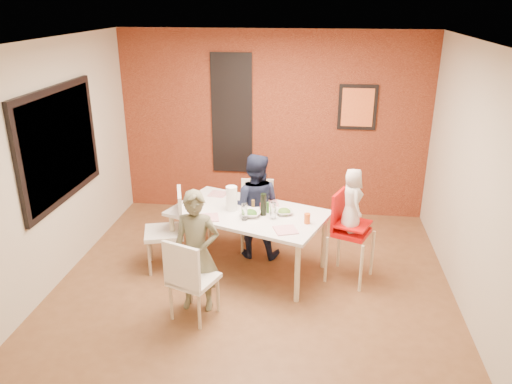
# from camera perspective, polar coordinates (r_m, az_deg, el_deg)

# --- Properties ---
(ground) EXTENTS (4.50, 4.50, 0.00)m
(ground) POSITION_cam_1_polar(r_m,az_deg,el_deg) (5.83, -0.38, -10.74)
(ground) COLOR brown
(ground) RESTS_ON ground
(ceiling) EXTENTS (4.50, 4.50, 0.02)m
(ceiling) POSITION_cam_1_polar(r_m,az_deg,el_deg) (4.95, -0.46, 16.75)
(ceiling) COLOR silver
(ceiling) RESTS_ON wall_back
(wall_back) EXTENTS (4.50, 0.02, 2.70)m
(wall_back) POSITION_cam_1_polar(r_m,az_deg,el_deg) (7.38, 1.93, 7.68)
(wall_back) COLOR beige
(wall_back) RESTS_ON ground
(wall_front) EXTENTS (4.50, 0.02, 2.70)m
(wall_front) POSITION_cam_1_polar(r_m,az_deg,el_deg) (3.24, -5.82, -11.49)
(wall_front) COLOR beige
(wall_front) RESTS_ON ground
(wall_left) EXTENTS (0.02, 4.50, 2.70)m
(wall_left) POSITION_cam_1_polar(r_m,az_deg,el_deg) (5.95, -22.43, 2.64)
(wall_left) COLOR beige
(wall_left) RESTS_ON ground
(wall_right) EXTENTS (0.02, 4.50, 2.70)m
(wall_right) POSITION_cam_1_polar(r_m,az_deg,el_deg) (5.43, 23.82, 0.70)
(wall_right) COLOR beige
(wall_right) RESTS_ON ground
(brick_accent_wall) EXTENTS (4.50, 0.02, 2.70)m
(brick_accent_wall) POSITION_cam_1_polar(r_m,az_deg,el_deg) (7.36, 1.91, 7.64)
(brick_accent_wall) COLOR maroon
(brick_accent_wall) RESTS_ON ground
(picture_window_frame) EXTENTS (0.05, 1.70, 1.30)m
(picture_window_frame) POSITION_cam_1_polar(r_m,az_deg,el_deg) (6.05, -21.56, 5.04)
(picture_window_frame) COLOR black
(picture_window_frame) RESTS_ON wall_left
(picture_window_pane) EXTENTS (0.02, 1.55, 1.15)m
(picture_window_pane) POSITION_cam_1_polar(r_m,az_deg,el_deg) (6.04, -21.43, 5.04)
(picture_window_pane) COLOR black
(picture_window_pane) RESTS_ON wall_left
(glassblock_strip) EXTENTS (0.55, 0.03, 1.70)m
(glassblock_strip) POSITION_cam_1_polar(r_m,az_deg,el_deg) (7.39, -2.77, 8.88)
(glassblock_strip) COLOR silver
(glassblock_strip) RESTS_ON wall_back
(glassblock_surround) EXTENTS (0.60, 0.03, 1.76)m
(glassblock_surround) POSITION_cam_1_polar(r_m,az_deg,el_deg) (7.39, -2.78, 8.87)
(glassblock_surround) COLOR black
(glassblock_surround) RESTS_ON wall_back
(art_print_frame) EXTENTS (0.54, 0.03, 0.64)m
(art_print_frame) POSITION_cam_1_polar(r_m,az_deg,el_deg) (7.27, 11.52, 9.47)
(art_print_frame) COLOR black
(art_print_frame) RESTS_ON wall_back
(art_print_canvas) EXTENTS (0.44, 0.01, 0.54)m
(art_print_canvas) POSITION_cam_1_polar(r_m,az_deg,el_deg) (7.25, 11.53, 9.44)
(art_print_canvas) COLOR orange
(art_print_canvas) RESTS_ON wall_back
(dining_table) EXTENTS (2.01, 1.54, 0.74)m
(dining_table) POSITION_cam_1_polar(r_m,az_deg,el_deg) (5.91, -0.88, -2.84)
(dining_table) COLOR white
(dining_table) RESTS_ON ground
(chair_near) EXTENTS (0.54, 0.54, 0.91)m
(chair_near) POSITION_cam_1_polar(r_m,az_deg,el_deg) (5.08, -7.68, -9.54)
(chair_near) COLOR white
(chair_near) RESTS_ON ground
(chair_far) EXTENTS (0.44, 0.44, 0.90)m
(chair_far) POSITION_cam_1_polar(r_m,az_deg,el_deg) (6.50, 0.09, -2.15)
(chair_far) COLOR silver
(chair_far) RESTS_ON ground
(chair_left) EXTENTS (0.57, 0.57, 0.98)m
(chair_left) POSITION_cam_1_polar(r_m,az_deg,el_deg) (6.06, -9.68, -3.80)
(chair_left) COLOR white
(chair_left) RESTS_ON ground
(high_chair) EXTENTS (0.58, 0.58, 1.06)m
(high_chair) POSITION_cam_1_polar(r_m,az_deg,el_deg) (5.80, 10.41, -4.08)
(high_chair) COLOR red
(high_chair) RESTS_ON ground
(child_near) EXTENTS (0.49, 0.33, 1.32)m
(child_near) POSITION_cam_1_polar(r_m,az_deg,el_deg) (5.19, -6.80, -6.80)
(child_near) COLOR #5E5D43
(child_near) RESTS_ON ground
(child_far) EXTENTS (0.68, 0.54, 1.35)m
(child_far) POSITION_cam_1_polar(r_m,az_deg,el_deg) (6.21, -0.15, -1.59)
(child_far) COLOR #161B31
(child_far) RESTS_ON ground
(toddler) EXTENTS (0.32, 0.41, 0.73)m
(toddler) POSITION_cam_1_polar(r_m,az_deg,el_deg) (5.64, 10.92, -0.92)
(toddler) COLOR silver
(toddler) RESTS_ON high_chair
(plate_near_left) EXTENTS (0.29, 0.29, 0.01)m
(plate_near_left) POSITION_cam_1_polar(r_m,az_deg,el_deg) (5.73, -5.49, -2.94)
(plate_near_left) COLOR silver
(plate_near_left) RESTS_ON dining_table
(plate_far_mid) EXTENTS (0.24, 0.24, 0.01)m
(plate_far_mid) POSITION_cam_1_polar(r_m,az_deg,el_deg) (6.09, 1.62, -1.32)
(plate_far_mid) COLOR white
(plate_far_mid) RESTS_ON dining_table
(plate_near_right) EXTENTS (0.30, 0.30, 0.01)m
(plate_near_right) POSITION_cam_1_polar(r_m,az_deg,el_deg) (5.42, 3.41, -4.36)
(plate_near_right) COLOR white
(plate_near_right) RESTS_ON dining_table
(plate_far_left) EXTENTS (0.24, 0.24, 0.01)m
(plate_far_left) POSITION_cam_1_polar(r_m,az_deg,el_deg) (6.40, -4.40, -0.22)
(plate_far_left) COLOR silver
(plate_far_left) RESTS_ON dining_table
(salad_bowl_a) EXTENTS (0.25, 0.25, 0.06)m
(salad_bowl_a) POSITION_cam_1_polar(r_m,az_deg,el_deg) (5.75, -0.64, -2.47)
(salad_bowl_a) COLOR white
(salad_bowl_a) RESTS_ON dining_table
(salad_bowl_b) EXTENTS (0.24, 0.24, 0.05)m
(salad_bowl_b) POSITION_cam_1_polar(r_m,az_deg,el_deg) (5.81, 3.24, -2.31)
(salad_bowl_b) COLOR silver
(salad_bowl_b) RESTS_ON dining_table
(wine_bottle) EXTENTS (0.07, 0.07, 0.26)m
(wine_bottle) POSITION_cam_1_polar(r_m,az_deg,el_deg) (5.74, 0.86, -1.45)
(wine_bottle) COLOR black
(wine_bottle) RESTS_ON dining_table
(wine_glass_a) EXTENTS (0.07, 0.07, 0.20)m
(wine_glass_a) POSITION_cam_1_polar(r_m,az_deg,el_deg) (5.63, -1.33, -2.29)
(wine_glass_a) COLOR white
(wine_glass_a) RESTS_ON dining_table
(wine_glass_b) EXTENTS (0.07, 0.07, 0.20)m
(wine_glass_b) POSITION_cam_1_polar(r_m,az_deg,el_deg) (5.66, 1.95, -2.14)
(wine_glass_b) COLOR white
(wine_glass_b) RESTS_ON dining_table
(paper_towel_roll) EXTENTS (0.13, 0.13, 0.30)m
(paper_towel_roll) POSITION_cam_1_polar(r_m,az_deg,el_deg) (5.87, -2.80, -0.74)
(paper_towel_roll) COLOR white
(paper_towel_roll) RESTS_ON dining_table
(condiment_red) EXTENTS (0.04, 0.04, 0.14)m
(condiment_red) POSITION_cam_1_polar(r_m,az_deg,el_deg) (5.79, 0.61, -1.90)
(condiment_red) COLOR red
(condiment_red) RESTS_ON dining_table
(condiment_green) EXTENTS (0.03, 0.03, 0.13)m
(condiment_green) POSITION_cam_1_polar(r_m,az_deg,el_deg) (5.83, 1.36, -1.77)
(condiment_green) COLOR #397527
(condiment_green) RESTS_ON dining_table
(condiment_brown) EXTENTS (0.04, 0.04, 0.14)m
(condiment_brown) POSITION_cam_1_polar(r_m,az_deg,el_deg) (5.87, -0.33, -1.56)
(condiment_brown) COLOR brown
(condiment_brown) RESTS_ON dining_table
(sippy_cup) EXTENTS (0.07, 0.07, 0.12)m
(sippy_cup) POSITION_cam_1_polar(r_m,az_deg,el_deg) (5.59, 5.87, -3.03)
(sippy_cup) COLOR #D25717
(sippy_cup) RESTS_ON dining_table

